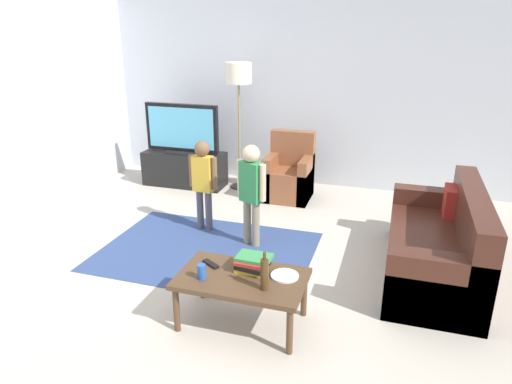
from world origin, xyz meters
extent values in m
plane|color=beige|center=(0.00, 0.00, 0.00)|extent=(7.80, 7.80, 0.00)
cube|color=silver|center=(0.00, 3.00, 1.35)|extent=(6.00, 0.12, 2.70)
cube|color=#33477A|center=(-0.48, 0.40, 0.00)|extent=(2.20, 1.60, 0.01)
cube|color=black|center=(-1.64, 2.30, 0.25)|extent=(1.20, 0.44, 0.50)
cube|color=black|center=(-1.64, 2.25, 0.10)|extent=(1.10, 0.32, 0.03)
cube|color=black|center=(-1.64, 2.28, 0.52)|extent=(0.44, 0.28, 0.03)
cube|color=black|center=(-1.64, 2.28, 0.87)|extent=(1.10, 0.07, 0.68)
cube|color=#59B2D8|center=(-1.64, 2.24, 0.87)|extent=(1.00, 0.01, 0.58)
cube|color=#472319|center=(1.75, 0.59, 0.21)|extent=(0.80, 1.80, 0.42)
cube|color=#472319|center=(2.05, 0.59, 0.43)|extent=(0.20, 1.80, 0.86)
cube|color=#472319|center=(1.75, -0.21, 0.30)|extent=(0.80, 0.20, 0.60)
cube|color=#472319|center=(1.75, 1.39, 0.30)|extent=(0.80, 0.20, 0.60)
cube|color=#B22823|center=(1.90, 1.14, 0.56)|extent=(0.10, 0.32, 0.32)
cube|color=brown|center=(-0.04, 2.20, 0.21)|extent=(0.60, 0.60, 0.42)
cube|color=brown|center=(-0.04, 2.42, 0.45)|extent=(0.60, 0.16, 0.90)
cube|color=brown|center=(-0.28, 2.20, 0.30)|extent=(0.12, 0.60, 0.60)
cube|color=brown|center=(0.20, 2.20, 0.30)|extent=(0.12, 0.60, 0.60)
cylinder|color=#262626|center=(-0.83, 2.45, 0.01)|extent=(0.28, 0.28, 0.02)
cylinder|color=#99844C|center=(-0.83, 2.45, 0.76)|extent=(0.03, 0.03, 1.50)
cylinder|color=silver|center=(-0.83, 2.45, 1.64)|extent=(0.36, 0.36, 0.28)
cylinder|color=#4C4C59|center=(-0.78, 0.92, 0.24)|extent=(0.08, 0.08, 0.48)
cylinder|color=#4C4C59|center=(-0.67, 0.91, 0.24)|extent=(0.08, 0.08, 0.48)
cube|color=gold|center=(-0.73, 0.92, 0.68)|extent=(0.24, 0.15, 0.41)
sphere|color=brown|center=(-0.73, 0.92, 0.97)|extent=(0.17, 0.17, 0.17)
cylinder|color=brown|center=(-0.87, 0.93, 0.70)|extent=(0.06, 0.06, 0.37)
cylinder|color=brown|center=(-0.58, 0.90, 0.70)|extent=(0.06, 0.06, 0.37)
cylinder|color=gray|center=(-0.14, 0.72, 0.25)|extent=(0.08, 0.08, 0.50)
cylinder|color=gray|center=(-0.03, 0.68, 0.25)|extent=(0.08, 0.08, 0.50)
cube|color=#338C4C|center=(-0.08, 0.70, 0.72)|extent=(0.27, 0.21, 0.43)
sphere|color=beige|center=(-0.08, 0.70, 1.02)|extent=(0.18, 0.18, 0.18)
cylinder|color=beige|center=(-0.22, 0.76, 0.74)|extent=(0.07, 0.07, 0.39)
cylinder|color=beige|center=(0.06, 0.64, 0.74)|extent=(0.07, 0.07, 0.39)
cube|color=#513823|center=(0.28, -0.67, 0.40)|extent=(1.00, 0.60, 0.04)
cylinder|color=#513823|center=(-0.17, -0.92, 0.19)|extent=(0.05, 0.05, 0.38)
cylinder|color=#513823|center=(0.73, -0.92, 0.19)|extent=(0.05, 0.05, 0.38)
cylinder|color=#513823|center=(-0.17, -0.42, 0.19)|extent=(0.05, 0.05, 0.38)
cylinder|color=#513823|center=(0.73, -0.42, 0.19)|extent=(0.05, 0.05, 0.38)
cube|color=yellow|center=(0.33, -0.55, 0.44)|extent=(0.23, 0.21, 0.03)
cube|color=black|center=(0.34, -0.56, 0.47)|extent=(0.26, 0.24, 0.04)
cube|color=red|center=(0.34, -0.57, 0.50)|extent=(0.25, 0.18, 0.03)
cube|color=#388C4C|center=(0.34, -0.54, 0.53)|extent=(0.28, 0.20, 0.03)
cylinder|color=#4C3319|center=(0.50, -0.79, 0.54)|extent=(0.06, 0.06, 0.24)
cylinder|color=#4C3319|center=(0.50, -0.79, 0.69)|extent=(0.02, 0.02, 0.06)
cube|color=black|center=(-0.02, -0.57, 0.43)|extent=(0.17, 0.13, 0.02)
cylinder|color=#2659B2|center=(0.00, -0.79, 0.48)|extent=(0.07, 0.07, 0.12)
cylinder|color=white|center=(0.60, -0.57, 0.43)|extent=(0.22, 0.22, 0.02)
cube|color=silver|center=(0.62, -0.57, 0.44)|extent=(0.14, 0.08, 0.01)
camera|label=1|loc=(1.35, -3.67, 2.27)|focal=32.71mm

